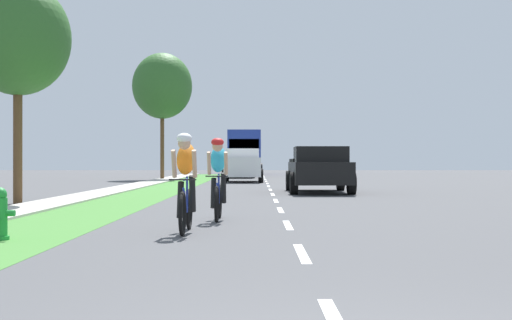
% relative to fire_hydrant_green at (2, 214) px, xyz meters
% --- Properties ---
extents(ground_plane, '(120.00, 120.00, 0.00)m').
position_rel_fire_hydrant_green_xyz_m(ground_plane, '(4.27, 13.24, -0.37)').
color(ground_plane, '#4C4C4F').
extents(grass_verge, '(2.06, 70.00, 0.01)m').
position_rel_fire_hydrant_green_xyz_m(grass_verge, '(0.00, 13.24, -0.37)').
color(grass_verge, '#478438').
rests_on(grass_verge, ground_plane).
extents(sidewalk_concrete, '(1.35, 70.00, 0.10)m').
position_rel_fire_hydrant_green_xyz_m(sidewalk_concrete, '(-1.70, 13.24, -0.37)').
color(sidewalk_concrete, '#B2ADA3').
rests_on(sidewalk_concrete, ground_plane).
extents(lane_markings_center, '(0.12, 54.07, 0.01)m').
position_rel_fire_hydrant_green_xyz_m(lane_markings_center, '(4.27, 17.24, -0.37)').
color(lane_markings_center, white).
rests_on(lane_markings_center, ground_plane).
extents(fire_hydrant_green, '(0.44, 0.38, 0.76)m').
position_rel_fire_hydrant_green_xyz_m(fire_hydrant_green, '(0.00, 0.00, 0.00)').
color(fire_hydrant_green, '#1E8C33').
rests_on(fire_hydrant_green, ground_plane).
extents(cyclist_lead, '(0.42, 1.72, 1.58)m').
position_rel_fire_hydrant_green_xyz_m(cyclist_lead, '(2.58, 1.03, 0.44)').
color(cyclist_lead, black).
rests_on(cyclist_lead, ground_plane).
extents(cyclist_trailing, '(0.42, 1.72, 1.58)m').
position_rel_fire_hydrant_green_xyz_m(cyclist_trailing, '(2.98, 3.33, 0.44)').
color(cyclist_trailing, black).
rests_on(cyclist_trailing, ground_plane).
extents(pickup_black, '(2.22, 5.10, 1.64)m').
position_rel_fire_hydrant_green_xyz_m(pickup_black, '(5.97, 14.88, 0.46)').
color(pickup_black, black).
rests_on(pickup_black, ground_plane).
extents(suv_white, '(2.15, 4.70, 1.79)m').
position_rel_fire_hydrant_green_xyz_m(suv_white, '(3.01, 27.30, 0.58)').
color(suv_white, silver).
rests_on(suv_white, ground_plane).
extents(sedan_dark_green, '(1.98, 4.30, 1.52)m').
position_rel_fire_hydrant_green_xyz_m(sedan_dark_green, '(2.64, 36.36, 0.40)').
color(sedan_dark_green, '#194C2D').
rests_on(sedan_dark_green, ground_plane).
extents(bus_blue, '(2.78, 11.60, 3.48)m').
position_rel_fire_hydrant_green_xyz_m(bus_blue, '(2.81, 47.30, 1.61)').
color(bus_blue, '#23389E').
rests_on(bus_blue, ground_plane).
extents(street_tree_near, '(2.80, 2.80, 5.99)m').
position_rel_fire_hydrant_green_xyz_m(street_tree_near, '(-2.68, 8.53, 4.05)').
color(street_tree_near, brown).
rests_on(street_tree_near, ground_plane).
extents(street_tree_far, '(3.68, 3.68, 7.77)m').
position_rel_fire_hydrant_green_xyz_m(street_tree_far, '(-2.07, 32.48, 5.36)').
color(street_tree_far, brown).
rests_on(street_tree_far, ground_plane).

